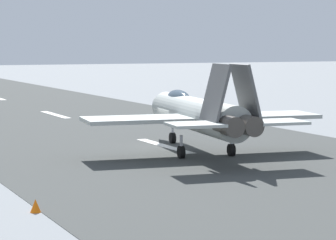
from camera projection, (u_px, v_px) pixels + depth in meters
name	position (u px, v px, depth m)	size (l,w,h in m)	color
ground_plane	(165.00, 146.00, 50.97)	(400.00, 400.00, 0.00)	gray
runway_strip	(165.00, 146.00, 50.95)	(240.00, 26.00, 0.02)	#3C3E3D
fighter_jet	(196.00, 113.00, 47.53)	(17.62, 14.81, 5.70)	#B0B7B2
crew_person	(194.00, 116.00, 63.45)	(0.63, 0.46, 1.65)	#1E2338
marker_cone_near	(36.00, 206.00, 30.88)	(0.44, 0.44, 0.55)	orange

